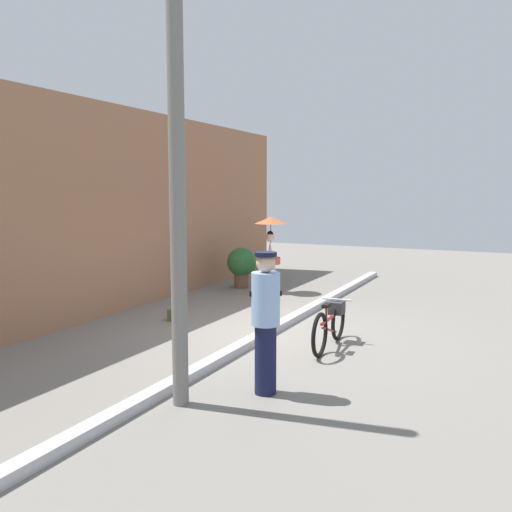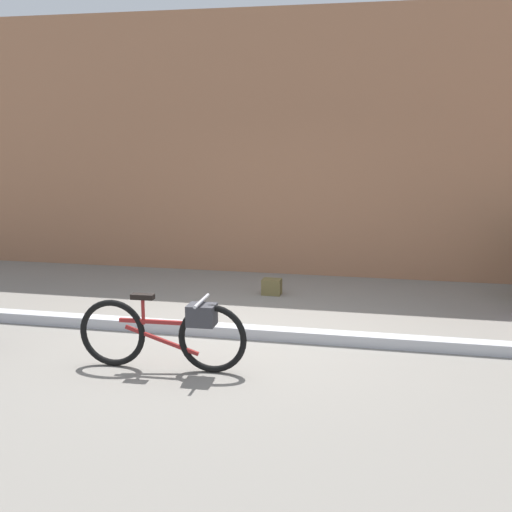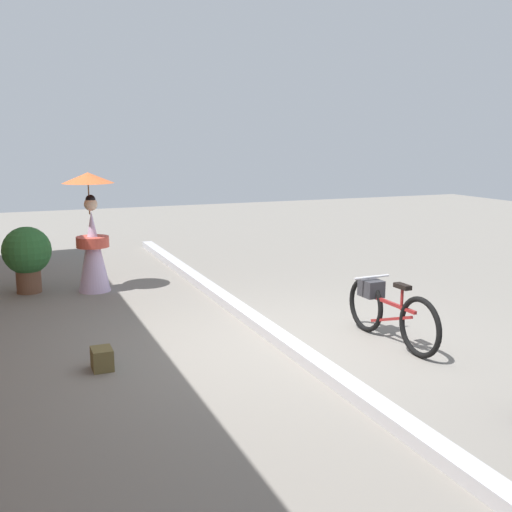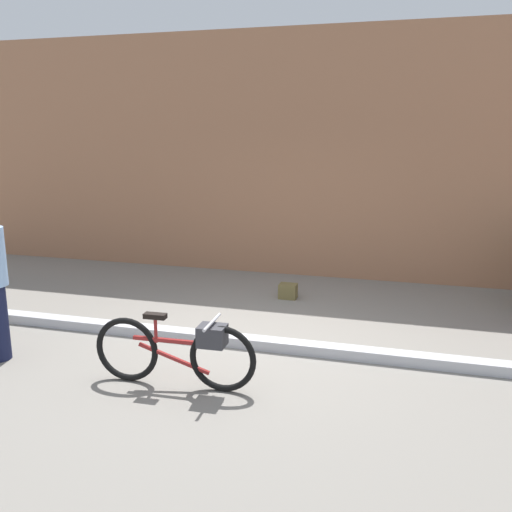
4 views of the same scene
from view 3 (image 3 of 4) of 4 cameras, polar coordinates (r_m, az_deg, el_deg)
name	(u,v)px [view 3 (image 3 of 4)]	position (r m, az deg, el deg)	size (l,w,h in m)	color
ground_plane	(283,345)	(7.00, 2.50, -8.30)	(30.00, 30.00, 0.00)	gray
sidewalk_curb	(283,340)	(6.98, 2.50, -7.84)	(14.00, 0.20, 0.12)	#B2B2B7
bicycle_near_officer	(388,310)	(7.16, 12.18, -4.91)	(1.66, 0.48, 0.73)	black
person_with_parasol	(92,233)	(9.57, -15.06, 2.06)	(0.77, 0.77, 1.81)	silver
potted_plant_by_door	(28,254)	(9.85, -20.50, 0.18)	(0.74, 0.72, 1.01)	brown
backpack_on_pavement	(103,358)	(6.45, -14.11, -9.23)	(0.26, 0.20, 0.22)	brown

